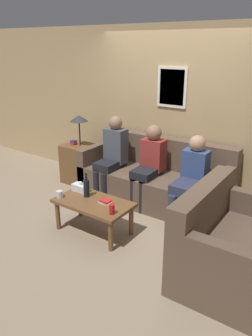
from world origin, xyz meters
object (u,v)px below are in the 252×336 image
Objects in this scene: coffee_table at (93,206)px; person_right at (191,175)px; person_left at (112,153)px; person_middle at (149,162)px; couch_main at (155,181)px; couch_side at (227,247)px; wine_bottle at (86,188)px; drinking_glass at (60,194)px.

coffee_table is 0.85× the size of person_right.
person_left reaches higher than person_middle.
person_right reaches higher than couch_main.
couch_side is 1.05× the size of person_left.
couch_main is at bearing 73.51° from wine_bottle.
wine_bottle reaches higher than drinking_glass.
drinking_glass is (-0.27, -0.22, -0.08)m from wine_bottle.
couch_side is at bearing -23.08° from person_left.
person_right is at bearing 49.96° from coffee_table.
wine_bottle is at bearing 158.09° from coffee_table.
drinking_glass is 1.41m from person_middle.
wine_bottle is (-0.16, 0.07, 0.19)m from coffee_table.
person_middle is at bearing 172.99° from person_right.
person_right reaches higher than wine_bottle.
wine_bottle is at bearing -136.96° from person_right.
person_left is at bearing -176.05° from person_middle.
person_left is (-2.18, 0.93, 0.36)m from couch_side.
person_middle is at bearing 72.71° from wine_bottle.
person_middle reaches higher than couch_main.
couch_side is 1.35× the size of coffee_table.
couch_main is 2.34× the size of coffee_table.
couch_main is at bearing 79.52° from person_middle.
coffee_table is 10.78× the size of drinking_glass.
wine_bottle is (-1.85, -0.07, 0.23)m from couch_side.
couch_side is 2.15m from drinking_glass.
person_left is at bearing 115.04° from coffee_table.
couch_main is at bearing 161.14° from person_right.
couch_main is 7.04× the size of wine_bottle.
couch_main reaches higher than coffee_table.
couch_main is at bearing 66.27° from drinking_glass.
person_right is at bearing 42.98° from couch_side.
coffee_table is at bearing -98.19° from person_middle.
couch_side is at bearing 2.02° from wine_bottle.
couch_side is 1.85m from person_middle.
person_left is (-0.68, -0.19, 0.37)m from couch_main.
person_left reaches higher than drinking_glass.
person_middle is 1.03× the size of person_right.
person_right is at bearing 42.39° from drinking_glass.
couch_side is at bearing -36.70° from couch_main.
person_right is (0.86, 1.02, 0.28)m from coffee_table.
couch_main is 0.38m from person_middle.
person_middle is (0.66, 0.05, -0.02)m from person_left.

